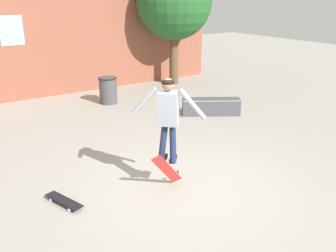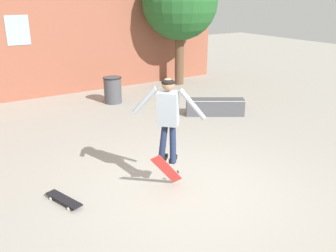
% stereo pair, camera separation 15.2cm
% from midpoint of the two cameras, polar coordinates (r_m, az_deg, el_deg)
% --- Properties ---
extents(ground_plane, '(40.00, 40.00, 0.00)m').
position_cam_midpoint_polar(ground_plane, '(6.78, 2.99, -9.57)').
color(ground_plane, '#A39E93').
extents(building_backdrop, '(13.63, 0.52, 5.75)m').
position_cam_midpoint_polar(building_backdrop, '(13.09, -17.63, 15.19)').
color(building_backdrop, '#93513D').
rests_on(building_backdrop, ground_plane).
extents(tree_right, '(2.72, 2.72, 4.36)m').
position_cam_midpoint_polar(tree_right, '(14.03, 2.15, 18.36)').
color(tree_right, brown).
rests_on(tree_right, ground_plane).
extents(skate_ledge, '(1.59, 1.21, 0.47)m').
position_cam_midpoint_polar(skate_ledge, '(10.74, 7.57, 2.89)').
color(skate_ledge, '#4C4C51').
rests_on(skate_ledge, ground_plane).
extents(trash_bin, '(0.58, 0.58, 0.83)m').
position_cam_midpoint_polar(trash_bin, '(11.92, -8.06, 5.55)').
color(trash_bin, '#47474C').
rests_on(trash_bin, ground_plane).
extents(skater, '(0.96, 0.97, 1.48)m').
position_cam_midpoint_polar(skater, '(6.27, 0.70, 2.01)').
color(skater, '#9EA8B2').
extents(skateboard_flipping, '(0.69, 0.29, 0.74)m').
position_cam_midpoint_polar(skateboard_flipping, '(6.57, 0.47, -6.61)').
color(skateboard_flipping, red).
extents(skateboard_resting, '(0.42, 0.81, 0.08)m').
position_cam_midpoint_polar(skateboard_resting, '(6.55, -14.94, -10.73)').
color(skateboard_resting, black).
rests_on(skateboard_resting, ground_plane).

